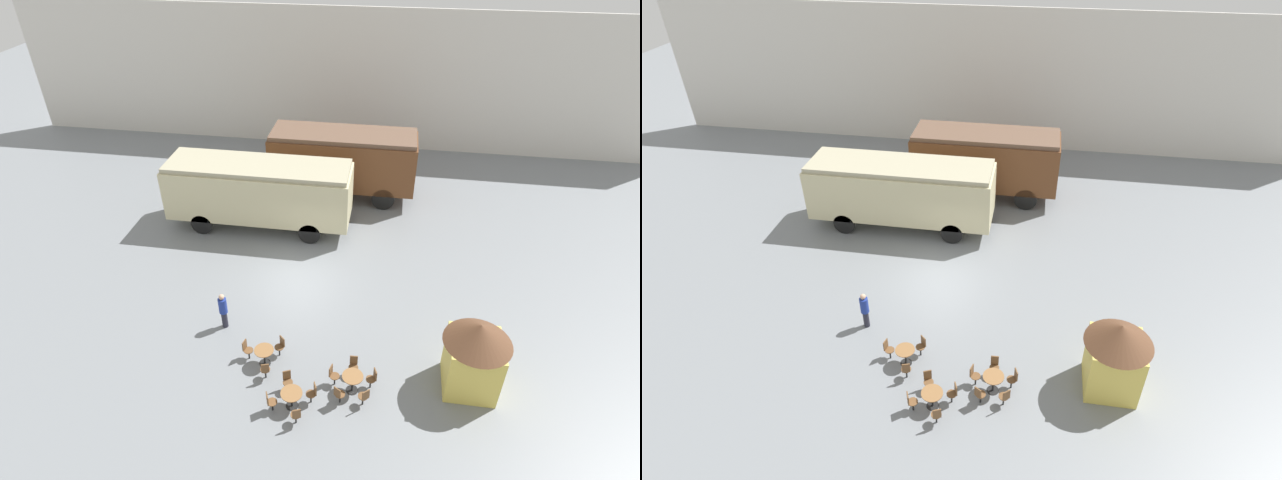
{
  "view_description": "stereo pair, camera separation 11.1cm",
  "coord_description": "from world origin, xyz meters",
  "views": [
    {
      "loc": [
        3.71,
        -17.43,
        14.71
      ],
      "look_at": [
        0.84,
        1.0,
        1.6
      ],
      "focal_mm": 28.0,
      "sensor_mm": 36.0,
      "label": 1
    },
    {
      "loc": [
        3.81,
        -17.41,
        14.71
      ],
      "look_at": [
        0.84,
        1.0,
        1.6
      ],
      "focal_mm": 28.0,
      "sensor_mm": 36.0,
      "label": 2
    }
  ],
  "objects": [
    {
      "name": "cafe_chair_7",
      "position": [
        0.78,
        -6.14,
        0.51
      ],
      "size": [
        0.38,
        0.4,
        0.87
      ],
      "rotation": [
        0.0,
        0.0,
        11.4
      ],
      "color": "black",
      "rests_on": "ground_plane"
    },
    {
      "name": "cafe_chair_5",
      "position": [
        1.37,
        -7.53,
        0.51
      ],
      "size": [
        0.38,
        0.4,
        0.87
      ],
      "rotation": [
        0.0,
        0.0,
        8.26
      ],
      "color": "black",
      "rests_on": "ground_plane"
    },
    {
      "name": "cafe_chair_0",
      "position": [
        3.54,
        -6.44,
        0.51
      ],
      "size": [
        0.4,
        0.41,
        0.87
      ],
      "rotation": [
        0.0,
        0.0,
        8.53
      ],
      "color": "black",
      "rests_on": "ground_plane"
    },
    {
      "name": "cafe_table_mid",
      "position": [
        1.07,
        -6.84,
        0.53
      ],
      "size": [
        0.76,
        0.76,
        0.71
      ],
      "color": "black",
      "rests_on": "ground_plane"
    },
    {
      "name": "backdrop_wall",
      "position": [
        0.0,
        15.2,
        4.5
      ],
      "size": [
        44.0,
        0.15,
        9.0
      ],
      "color": "silver",
      "rests_on": "ground_plane"
    },
    {
      "name": "passenger_coach_wooden",
      "position": [
        1.05,
        8.12,
        2.31
      ],
      "size": [
        8.12,
        2.85,
        3.86
      ],
      "color": "brown",
      "rests_on": "ground_plane"
    },
    {
      "name": "cafe_chair_1",
      "position": [
        3.77,
        -5.59,
        0.51
      ],
      "size": [
        0.39,
        0.38,
        0.87
      ],
      "rotation": [
        0.0,
        0.0,
        9.79
      ],
      "color": "black",
      "rests_on": "ground_plane"
    },
    {
      "name": "ground_plane",
      "position": [
        0.0,
        0.0,
        0.0
      ],
      "size": [
        80.0,
        80.0,
        0.0
      ],
      "primitive_type": "plane",
      "color": "gray"
    },
    {
      "name": "cafe_chair_11",
      "position": [
        -1.04,
        -4.95,
        0.51
      ],
      "size": [
        0.38,
        0.36,
        0.87
      ],
      "rotation": [
        0.0,
        0.0,
        12.34
      ],
      "color": "black",
      "rests_on": "ground_plane"
    },
    {
      "name": "passenger_coach_vintage",
      "position": [
        -2.82,
        4.27,
        2.12
      ],
      "size": [
        9.41,
        2.87,
        3.56
      ],
      "color": "beige",
      "rests_on": "ground_plane"
    },
    {
      "name": "cafe_table_near",
      "position": [
        3.07,
        -5.86,
        0.58
      ],
      "size": [
        0.76,
        0.76,
        0.78
      ],
      "color": "black",
      "rests_on": "ground_plane"
    },
    {
      "name": "visitor_person",
      "position": [
        -2.4,
        -3.44,
        0.92
      ],
      "size": [
        0.34,
        0.34,
        1.7
      ],
      "color": "#262633",
      "rests_on": "ground_plane"
    },
    {
      "name": "cafe_chair_10",
      "position": [
        0.19,
        -4.58,
        0.51
      ],
      "size": [
        0.4,
        0.4,
        0.87
      ],
      "rotation": [
        0.0,
        0.0,
        10.24
      ],
      "color": "black",
      "rests_on": "ground_plane"
    },
    {
      "name": "ticket_kiosk",
      "position": [
        7.16,
        -4.97,
        1.67
      ],
      "size": [
        2.34,
        2.34,
        3.0
      ],
      "color": "#DBC151",
      "rests_on": "ground_plane"
    },
    {
      "name": "cafe_chair_4",
      "position": [
        2.66,
        -6.48,
        0.51
      ],
      "size": [
        0.4,
        0.4,
        0.87
      ],
      "rotation": [
        0.0,
        0.0,
        13.56
      ],
      "color": "black",
      "rests_on": "ground_plane"
    },
    {
      "name": "cafe_chair_9",
      "position": [
        -0.1,
        -5.83,
        0.51
      ],
      "size": [
        0.37,
        0.39,
        0.87
      ],
      "rotation": [
        0.0,
        0.0,
        8.15
      ],
      "color": "black",
      "rests_on": "ground_plane"
    },
    {
      "name": "cafe_chair_2",
      "position": [
        3.03,
        -5.11,
        0.51
      ],
      "size": [
        0.36,
        0.36,
        0.87
      ],
      "rotation": [
        0.0,
        0.0,
        11.04
      ],
      "color": "black",
      "rests_on": "ground_plane"
    },
    {
      "name": "cafe_table_far",
      "position": [
        -0.32,
        -5.12,
        0.55
      ],
      "size": [
        0.74,
        0.74,
        0.74
      ],
      "color": "black",
      "rests_on": "ground_plane"
    },
    {
      "name": "cafe_chair_8",
      "position": [
        0.38,
        -7.13,
        0.51
      ],
      "size": [
        0.4,
        0.38,
        0.87
      ],
      "rotation": [
        0.0,
        0.0,
        12.97
      ],
      "color": "black",
      "rests_on": "ground_plane"
    },
    {
      "name": "cafe_chair_6",
      "position": [
        1.77,
        -6.54,
        0.51
      ],
      "size": [
        0.4,
        0.38,
        0.87
      ],
      "rotation": [
        0.0,
        0.0,
        9.83
      ],
      "color": "black",
      "rests_on": "ground_plane"
    },
    {
      "name": "cafe_chair_3",
      "position": [
        2.34,
        -5.66,
        0.51
      ],
      "size": [
        0.38,
        0.36,
        0.87
      ],
      "rotation": [
        0.0,
        0.0,
        12.3
      ],
      "color": "black",
      "rests_on": "ground_plane"
    }
  ]
}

